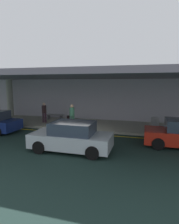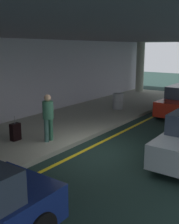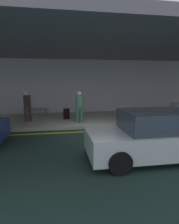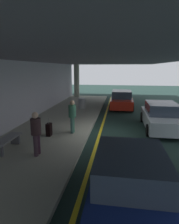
# 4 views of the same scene
# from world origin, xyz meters

# --- Properties ---
(ground_plane) EXTENTS (60.00, 60.00, 0.00)m
(ground_plane) POSITION_xyz_m (0.00, 0.00, 0.00)
(ground_plane) COLOR #192C28
(sidewalk) EXTENTS (26.00, 4.20, 0.15)m
(sidewalk) POSITION_xyz_m (0.00, 3.10, 0.07)
(sidewalk) COLOR #9C9D8C
(sidewalk) RESTS_ON ground
(lane_stripe_yellow) EXTENTS (26.00, 0.14, 0.01)m
(lane_stripe_yellow) POSITION_xyz_m (0.00, 0.50, 0.00)
(lane_stripe_yellow) COLOR yellow
(lane_stripe_yellow) RESTS_ON ground
(support_column_left_mid) EXTENTS (0.60, 0.60, 3.65)m
(support_column_left_mid) POSITION_xyz_m (12.00, 4.39, 1.97)
(support_column_left_mid) COLOR #9CA48E
(support_column_left_mid) RESTS_ON sidewalk
(ceiling_overhang) EXTENTS (28.00, 13.20, 0.30)m
(ceiling_overhang) POSITION_xyz_m (0.00, 2.60, 3.95)
(ceiling_overhang) COLOR slate
(ceiling_overhang) RESTS_ON support_column_far_left
(terminal_back_wall) EXTENTS (26.00, 0.30, 3.80)m
(terminal_back_wall) POSITION_xyz_m (0.00, 5.35, 1.90)
(terminal_back_wall) COLOR #ABA9B5
(terminal_back_wall) RESTS_ON ground
(car_silver) EXTENTS (4.10, 1.92, 1.50)m
(car_silver) POSITION_xyz_m (1.33, -2.83, 0.71)
(car_silver) COLOR #ADB9C0
(car_silver) RESTS_ON ground
(car_red) EXTENTS (4.10, 1.92, 1.50)m
(car_red) POSITION_xyz_m (6.95, -0.66, 0.71)
(car_red) COLOR #AF2113
(car_red) RESTS_ON ground
(car_navy) EXTENTS (4.10, 1.92, 1.50)m
(car_navy) POSITION_xyz_m (-5.61, -0.77, 0.71)
(car_navy) COLOR navy
(car_navy) RESTS_ON ground
(traveler_with_luggage) EXTENTS (0.38, 0.38, 1.68)m
(traveler_with_luggage) POSITION_xyz_m (-3.24, 2.58, 1.11)
(traveler_with_luggage) COLOR #372530
(traveler_with_luggage) RESTS_ON sidewalk
(person_waiting_for_ride) EXTENTS (0.38, 0.38, 1.68)m
(person_waiting_for_ride) POSITION_xyz_m (-0.47, 1.86, 1.11)
(person_waiting_for_ride) COLOR #396058
(person_waiting_for_ride) RESTS_ON sidewalk
(suitcase_upright_primary) EXTENTS (0.36, 0.22, 0.90)m
(suitcase_upright_primary) POSITION_xyz_m (-1.11, 2.89, 0.46)
(suitcase_upright_primary) COLOR black
(suitcase_upright_primary) RESTS_ON sidewalk
(bench_metal) EXTENTS (1.60, 0.50, 0.48)m
(bench_metal) POSITION_xyz_m (-2.96, 3.99, 0.50)
(bench_metal) COLOR slate
(bench_metal) RESTS_ON sidewalk
(trash_bin_steel) EXTENTS (0.56, 0.56, 0.85)m
(trash_bin_steel) POSITION_xyz_m (5.58, 2.55, 0.57)
(trash_bin_steel) COLOR gray
(trash_bin_steel) RESTS_ON sidewalk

